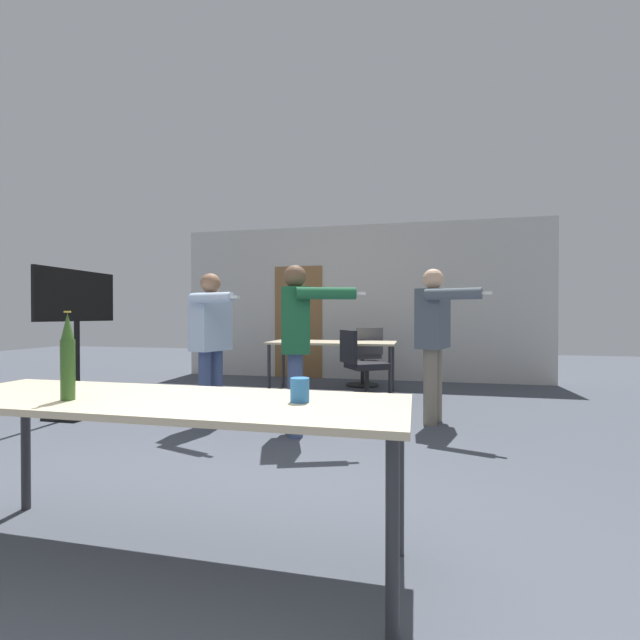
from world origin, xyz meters
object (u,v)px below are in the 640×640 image
beer_bottle (68,358)px  drink_cup (300,390)px  person_left_plaid (212,333)px  office_chair_near_pushed (365,358)px  person_far_watching (434,331)px  office_chair_far_left (361,369)px  tv_screen (77,324)px  person_near_casual (296,333)px

beer_bottle → drink_cup: (1.04, 0.19, -0.14)m
person_left_plaid → office_chair_near_pushed: bearing=171.8°
office_chair_near_pushed → drink_cup: (0.30, -5.02, 0.36)m
person_left_plaid → office_chair_near_pushed: 3.03m
person_far_watching → office_chair_far_left: person_far_watching is taller
tv_screen → drink_cup: size_ratio=15.48×
person_near_casual → drink_cup: size_ratio=15.19×
person_far_watching → beer_bottle: (-1.74, -3.06, -0.03)m
beer_bottle → tv_screen: bearing=131.7°
tv_screen → office_chair_near_pushed: tv_screen is taller
tv_screen → office_chair_far_left: 3.41m
person_far_watching → office_chair_near_pushed: (-1.00, 2.15, -0.52)m
tv_screen → beer_bottle: size_ratio=4.09×
office_chair_near_pushed → drink_cup: bearing=-119.8°
person_near_casual → drink_cup: bearing=-2.3°
person_near_casual → beer_bottle: person_near_casual is taller
beer_bottle → drink_cup: 1.07m
tv_screen → office_chair_near_pushed: bearing=-47.1°
person_near_casual → office_chair_far_left: bearing=145.7°
person_far_watching → office_chair_near_pushed: bearing=-137.7°
office_chair_near_pushed → beer_bottle: beer_bottle is taller
person_near_casual → person_far_watching: 1.51m
tv_screen → office_chair_far_left: bearing=-65.9°
drink_cup → beer_bottle: bearing=-169.7°
beer_bottle → drink_cup: bearing=10.3°
tv_screen → person_far_watching: size_ratio=1.01×
tv_screen → person_left_plaid: size_ratio=1.04×
tv_screen → person_near_casual: (2.63, -0.16, -0.08)m
person_near_casual → office_chair_near_pushed: (0.31, 2.90, -0.52)m
person_left_plaid → drink_cup: bearing=52.3°
office_chair_far_left → office_chair_near_pushed: 1.37m
beer_bottle → person_left_plaid: bearing=102.7°
person_left_plaid → office_chair_far_left: 2.01m
person_near_casual → person_far_watching: person_far_watching is taller
tv_screen → beer_bottle: 3.31m
office_chair_near_pushed → drink_cup: 5.04m
person_far_watching → office_chair_far_left: bearing=-114.3°
tv_screen → office_chair_near_pushed: 4.06m
person_near_casual → office_chair_near_pushed: size_ratio=1.71×
beer_bottle → person_far_watching: bearing=60.4°
tv_screen → beer_bottle: bearing=-138.3°
person_far_watching → office_chair_near_pushed: person_far_watching is taller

